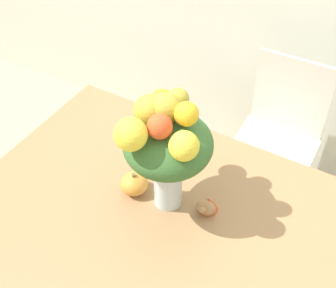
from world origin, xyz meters
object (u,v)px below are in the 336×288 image
(turkey_figurine, at_px, (207,205))
(dining_chair_near_window, at_px, (277,140))
(flower_vase, at_px, (166,143))
(pumpkin, at_px, (134,184))

(turkey_figurine, bearing_deg, dining_chair_near_window, 87.76)
(flower_vase, relative_size, pumpkin, 4.59)
(pumpkin, distance_m, dining_chair_near_window, 0.97)
(flower_vase, height_order, turkey_figurine, flower_vase)
(pumpkin, bearing_deg, flower_vase, 8.49)
(turkey_figurine, distance_m, dining_chair_near_window, 0.85)
(flower_vase, bearing_deg, turkey_figurine, 12.29)
(turkey_figurine, bearing_deg, flower_vase, -167.71)
(pumpkin, height_order, dining_chair_near_window, dining_chair_near_window)
(pumpkin, bearing_deg, dining_chair_near_window, 68.91)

